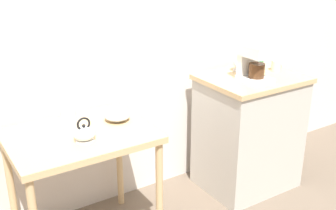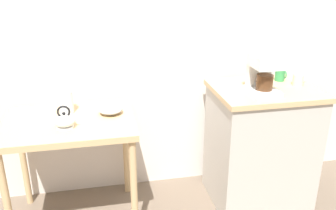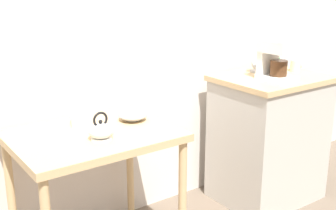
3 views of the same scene
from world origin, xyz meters
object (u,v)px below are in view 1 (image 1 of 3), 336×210
(coffee_maker, at_px, (254,61))
(table_clock, at_px, (241,63))
(bowl_stoneware, at_px, (117,116))
(glass_carafe_vase, at_px, (68,113))
(teakettle, at_px, (85,133))
(mug_small_cream, at_px, (276,66))
(mug_tall_green, at_px, (257,63))

(coffee_maker, relative_size, table_clock, 1.85)
(bowl_stoneware, xyz_separation_m, glass_carafe_vase, (-0.28, 0.07, 0.05))
(teakettle, relative_size, table_clock, 1.06)
(glass_carafe_vase, xyz_separation_m, mug_small_cream, (1.60, -0.12, 0.08))
(mug_small_cream, relative_size, table_clock, 0.58)
(table_clock, bearing_deg, mug_tall_green, -1.87)
(mug_tall_green, xyz_separation_m, table_clock, (-0.17, 0.01, 0.02))
(coffee_maker, relative_size, mug_tall_green, 2.95)
(glass_carafe_vase, xyz_separation_m, coffee_maker, (1.28, -0.20, 0.18))
(table_clock, bearing_deg, teakettle, -169.24)
(bowl_stoneware, bearing_deg, coffee_maker, -7.40)
(teakettle, relative_size, coffee_maker, 0.57)
(glass_carafe_vase, bearing_deg, mug_small_cream, -4.33)
(mug_small_cream, distance_m, mug_tall_green, 0.15)
(mug_small_cream, height_order, mug_tall_green, mug_tall_green)
(glass_carafe_vase, height_order, mug_tall_green, glass_carafe_vase)
(mug_small_cream, bearing_deg, coffee_maker, -165.19)
(glass_carafe_vase, bearing_deg, teakettle, -89.18)
(teakettle, bearing_deg, table_clock, 10.76)
(bowl_stoneware, distance_m, teakettle, 0.33)
(table_clock, bearing_deg, glass_carafe_vase, -179.35)
(coffee_maker, xyz_separation_m, mug_tall_green, (0.25, 0.21, -0.10))
(mug_tall_green, bearing_deg, bowl_stoneware, -176.09)
(bowl_stoneware, xyz_separation_m, coffee_maker, (1.00, -0.13, 0.24))
(bowl_stoneware, relative_size, mug_tall_green, 1.78)
(bowl_stoneware, bearing_deg, glass_carafe_vase, 165.18)
(mug_small_cream, bearing_deg, teakettle, -175.64)
(mug_small_cream, xyz_separation_m, table_clock, (-0.24, 0.14, 0.02))
(mug_tall_green, distance_m, table_clock, 0.17)
(teakettle, bearing_deg, coffee_maker, 1.70)
(mug_small_cream, bearing_deg, glass_carafe_vase, 175.67)
(bowl_stoneware, height_order, mug_small_cream, mug_small_cream)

